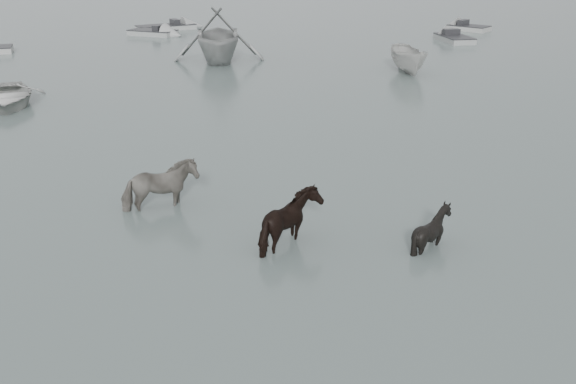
# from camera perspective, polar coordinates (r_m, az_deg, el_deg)

# --- Properties ---
(ground) EXTENTS (140.00, 140.00, 0.00)m
(ground) POSITION_cam_1_polar(r_m,az_deg,el_deg) (15.61, -0.73, -3.45)
(ground) COLOR #546462
(ground) RESTS_ON ground
(pony_pinto) EXTENTS (2.12, 1.39, 1.65)m
(pony_pinto) POSITION_cam_1_polar(r_m,az_deg,el_deg) (16.86, -11.40, 1.11)
(pony_pinto) COLOR black
(pony_pinto) RESTS_ON ground
(pony_dark) EXTENTS (1.71, 1.86, 1.55)m
(pony_dark) POSITION_cam_1_polar(r_m,az_deg,el_deg) (14.54, 0.35, -2.07)
(pony_dark) COLOR black
(pony_dark) RESTS_ON ground
(pony_black) EXTENTS (1.27, 1.15, 1.32)m
(pony_black) POSITION_cam_1_polar(r_m,az_deg,el_deg) (14.97, 12.73, -2.40)
(pony_black) COLOR black
(pony_black) RESTS_ON ground
(rowboat_lead) EXTENTS (4.36, 5.34, 0.97)m
(rowboat_lead) POSITION_cam_1_polar(r_m,az_deg,el_deg) (29.80, -23.95, 8.01)
(rowboat_lead) COLOR #B2B3AE
(rowboat_lead) RESTS_ON ground
(rowboat_trail) EXTENTS (5.41, 6.21, 3.18)m
(rowboat_trail) POSITION_cam_1_polar(r_m,az_deg,el_deg) (37.09, -6.23, 13.86)
(rowboat_trail) COLOR #9EA09E
(rowboat_trail) RESTS_ON ground
(boat_small) EXTENTS (1.63, 3.97, 1.51)m
(boat_small) POSITION_cam_1_polar(r_m,az_deg,el_deg) (34.48, 10.69, 11.61)
(boat_small) COLOR beige
(boat_small) RESTS_ON ground
(skiff_port) EXTENTS (1.81, 4.78, 0.75)m
(skiff_port) POSITION_cam_1_polar(r_m,az_deg,el_deg) (45.86, 14.59, 13.29)
(skiff_port) COLOR #949694
(skiff_port) RESTS_ON ground
(skiff_mid) EXTENTS (4.83, 3.74, 0.75)m
(skiff_mid) POSITION_cam_1_polar(r_m,az_deg,el_deg) (48.27, -11.95, 13.91)
(skiff_mid) COLOR #9C9F9D
(skiff_mid) RESTS_ON ground
(skiff_star) EXTENTS (3.89, 4.09, 0.75)m
(skiff_star) POSITION_cam_1_polar(r_m,az_deg,el_deg) (51.59, 15.79, 14.06)
(skiff_star) COLOR #AAABA7
(skiff_star) RESTS_ON ground
(skiff_far) EXTENTS (6.24, 3.58, 0.75)m
(skiff_far) POSITION_cam_1_polar(r_m,az_deg,el_deg) (50.96, -10.80, 14.39)
(skiff_far) COLOR #A7A9A6
(skiff_far) RESTS_ON ground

